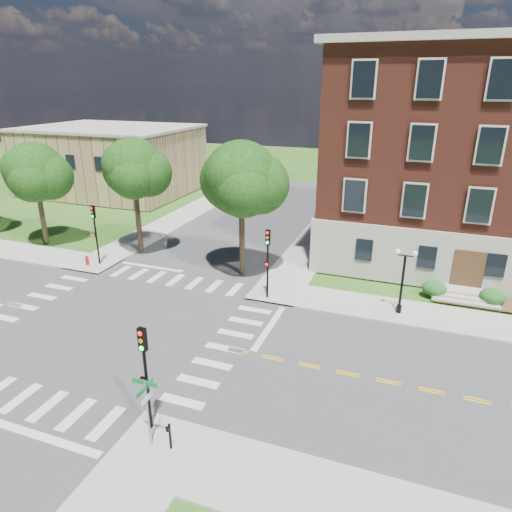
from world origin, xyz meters
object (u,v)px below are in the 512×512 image
(traffic_signal_ne, at_px, (268,255))
(traffic_signal_nw, at_px, (95,227))
(traffic_signal_se, at_px, (145,366))
(fire_hydrant, at_px, (87,260))
(street_sign_pole, at_px, (147,400))
(push_button_post, at_px, (170,435))
(twin_lamp_west, at_px, (403,278))

(traffic_signal_ne, distance_m, traffic_signal_nw, 14.65)
(traffic_signal_se, height_order, fire_hydrant, traffic_signal_se)
(street_sign_pole, relative_size, fire_hydrant, 4.13)
(traffic_signal_nw, bearing_deg, push_button_post, -44.86)
(twin_lamp_west, height_order, fire_hydrant, twin_lamp_west)
(traffic_signal_ne, xyz_separation_m, street_sign_pole, (-0.05, -14.31, -0.88))
(traffic_signal_ne, height_order, fire_hydrant, traffic_signal_ne)
(traffic_signal_se, relative_size, street_sign_pole, 1.55)
(street_sign_pole, bearing_deg, traffic_signal_se, 122.24)
(push_button_post, bearing_deg, street_sign_pole, -174.50)
(twin_lamp_west, xyz_separation_m, push_button_post, (-7.72, -15.08, -1.73))
(traffic_signal_se, height_order, twin_lamp_west, traffic_signal_se)
(traffic_signal_nw, bearing_deg, street_sign_pole, -46.64)
(traffic_signal_se, distance_m, twin_lamp_west, 16.98)
(traffic_signal_ne, height_order, traffic_signal_nw, same)
(traffic_signal_se, height_order, traffic_signal_ne, same)
(traffic_signal_se, bearing_deg, traffic_signal_ne, 87.54)
(traffic_signal_se, relative_size, twin_lamp_west, 1.13)
(twin_lamp_west, height_order, push_button_post, twin_lamp_west)
(street_sign_pole, distance_m, push_button_post, 1.74)
(traffic_signal_nw, bearing_deg, traffic_signal_ne, -4.32)
(traffic_signal_se, bearing_deg, twin_lamp_west, 57.59)
(push_button_post, bearing_deg, twin_lamp_west, 62.90)
(traffic_signal_se, distance_m, push_button_post, 2.86)
(traffic_signal_se, distance_m, traffic_signal_ne, 13.49)
(push_button_post, bearing_deg, traffic_signal_se, 151.38)
(traffic_signal_ne, xyz_separation_m, twin_lamp_west, (8.51, 0.84, -0.66))
(fire_hydrant, bearing_deg, traffic_signal_se, -43.59)
(traffic_signal_ne, bearing_deg, street_sign_pole, -90.21)
(traffic_signal_ne, height_order, push_button_post, traffic_signal_ne)
(traffic_signal_nw, distance_m, fire_hydrant, 2.87)
(traffic_signal_ne, bearing_deg, twin_lamp_west, 5.67)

